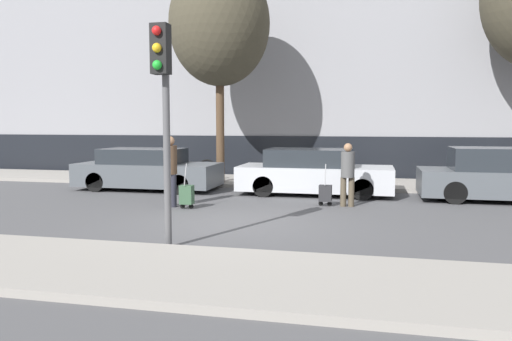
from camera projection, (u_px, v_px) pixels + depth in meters
name	position (u px, v px, depth m)	size (l,w,h in m)	color
ground_plane	(232.00, 223.00, 10.57)	(80.00, 80.00, 0.00)	#4C4C4F
sidewalk_near	(159.00, 271.00, 6.93)	(28.00, 2.50, 0.12)	gray
sidewalk_far	(286.00, 182.00, 17.36)	(28.00, 3.00, 0.12)	gray
building_facade	(302.00, 64.00, 20.63)	(28.00, 3.29, 9.14)	gray
parked_car_0	(147.00, 170.00, 15.79)	(4.45, 1.84, 1.30)	#4C5156
parked_car_1	(314.00, 173.00, 14.71)	(4.48, 1.81, 1.35)	#B7BABF
parked_car_2	(503.00, 177.00, 13.43)	(4.45, 1.77, 1.45)	#4C5156
pedestrian_left	(170.00, 167.00, 12.53)	(0.34, 0.34, 1.78)	#23232D
trolley_left	(187.00, 195.00, 12.27)	(0.34, 0.29, 1.12)	#335138
pedestrian_right	(348.00, 171.00, 12.55)	(0.35, 0.34, 1.60)	#4C4233
trolley_right	(325.00, 193.00, 12.69)	(0.34, 0.29, 1.07)	#262628
traffic_light	(163.00, 91.00, 8.14)	(0.28, 0.47, 3.69)	#515154
parked_bicycle	(193.00, 169.00, 17.67)	(1.77, 0.06, 0.96)	black
bare_tree_down_street	(219.00, 24.00, 16.57)	(3.36, 3.36, 7.33)	#4C3826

